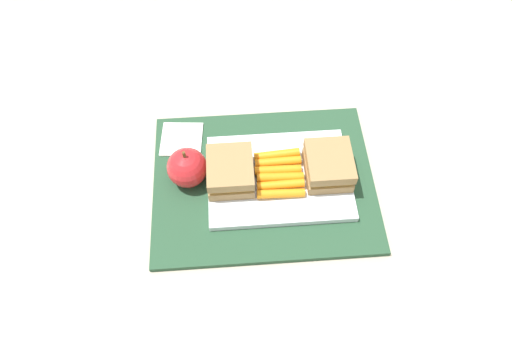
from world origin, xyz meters
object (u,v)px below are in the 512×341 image
object	(u,v)px
sandwich_half_left	(329,165)
sandwich_half_right	(230,171)
paper_napkin	(182,139)
apple	(187,168)
food_tray	(279,177)
carrot_sticks_bundle	(279,173)

from	to	relation	value
sandwich_half_left	sandwich_half_right	distance (m)	0.16
paper_napkin	apple	bearing A→B (deg)	100.03
food_tray	sandwich_half_right	xyz separation A→B (m)	(0.08, 0.00, 0.03)
sandwich_half_left	sandwich_half_right	bearing A→B (deg)	0.00
food_tray	carrot_sticks_bundle	size ratio (longest dim) A/B	2.62
sandwich_half_right	apple	distance (m)	0.07
sandwich_half_right	paper_napkin	size ratio (longest dim) A/B	1.14
food_tray	paper_napkin	distance (m)	0.18
sandwich_half_left	paper_napkin	world-z (taller)	sandwich_half_left
food_tray	carrot_sticks_bundle	bearing A→B (deg)	-1.67
carrot_sticks_bundle	apple	distance (m)	0.15
food_tray	paper_napkin	xyz separation A→B (m)	(0.16, -0.09, -0.00)
apple	sandwich_half_left	bearing A→B (deg)	176.69
sandwich_half_right	apple	size ratio (longest dim) A/B	1.06
apple	carrot_sticks_bundle	bearing A→B (deg)	174.93
paper_napkin	sandwich_half_right	bearing A→B (deg)	131.86
food_tray	sandwich_half_left	world-z (taller)	sandwich_half_left
sandwich_half_left	carrot_sticks_bundle	world-z (taller)	sandwich_half_left
paper_napkin	food_tray	bearing A→B (deg)	150.23
food_tray	carrot_sticks_bundle	world-z (taller)	carrot_sticks_bundle
apple	paper_napkin	distance (m)	0.09
carrot_sticks_bundle	apple	bearing A→B (deg)	-5.07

